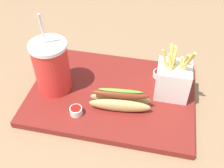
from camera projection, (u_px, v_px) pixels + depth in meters
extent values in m
cube|color=#8C6B4C|center=(112.00, 98.00, 0.82)|extent=(2.40, 2.40, 0.02)
cube|color=maroon|center=(112.00, 94.00, 0.81)|extent=(0.48, 0.34, 0.02)
cylinder|color=red|center=(52.00, 68.00, 0.77)|extent=(0.10, 0.10, 0.15)
cylinder|color=white|center=(47.00, 45.00, 0.71)|extent=(0.10, 0.10, 0.01)
cylinder|color=white|center=(42.00, 30.00, 0.68)|extent=(0.01, 0.02, 0.09)
cube|color=white|center=(173.00, 80.00, 0.76)|extent=(0.09, 0.08, 0.10)
cube|color=#E5C660|center=(181.00, 66.00, 0.72)|extent=(0.01, 0.01, 0.06)
cube|color=#E5C660|center=(188.00, 62.00, 0.69)|extent=(0.02, 0.04, 0.09)
cube|color=#E5C660|center=(171.00, 61.00, 0.71)|extent=(0.02, 0.04, 0.09)
cube|color=#E5C660|center=(165.00, 62.00, 0.72)|extent=(0.03, 0.01, 0.07)
cube|color=#E5C660|center=(186.00, 60.00, 0.73)|extent=(0.01, 0.03, 0.06)
cube|color=#E5C660|center=(170.00, 65.00, 0.71)|extent=(0.02, 0.02, 0.06)
cube|color=#E5C660|center=(172.00, 63.00, 0.71)|extent=(0.01, 0.04, 0.09)
cube|color=#E5C660|center=(175.00, 59.00, 0.72)|extent=(0.02, 0.01, 0.08)
cube|color=#E5C660|center=(187.00, 64.00, 0.71)|extent=(0.02, 0.04, 0.09)
ellipsoid|color=tan|center=(121.00, 99.00, 0.75)|extent=(0.17, 0.04, 0.04)
ellipsoid|color=tan|center=(120.00, 105.00, 0.74)|extent=(0.17, 0.04, 0.04)
ellipsoid|color=maroon|center=(120.00, 94.00, 0.72)|extent=(0.16, 0.04, 0.02)
ellipsoid|color=#6B9E33|center=(120.00, 91.00, 0.71)|extent=(0.12, 0.02, 0.01)
cylinder|color=white|center=(159.00, 74.00, 0.85)|extent=(0.04, 0.04, 0.02)
cylinder|color=#B2140F|center=(159.00, 72.00, 0.84)|extent=(0.03, 0.03, 0.01)
cylinder|color=white|center=(76.00, 111.00, 0.73)|extent=(0.03, 0.03, 0.02)
cylinder|color=#B2140F|center=(76.00, 109.00, 0.73)|extent=(0.03, 0.03, 0.01)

